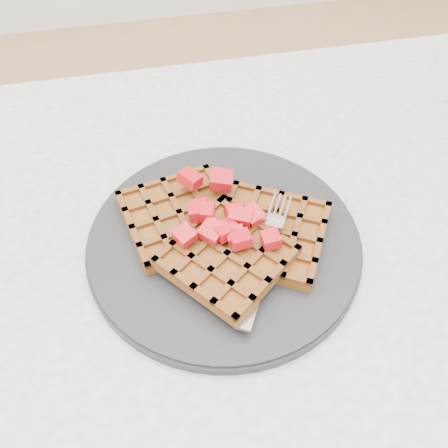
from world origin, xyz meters
TOP-DOWN VIEW (x-y plane):
  - ground at (0.00, 0.00)m, footprint 4.00×4.00m
  - table at (0.00, 0.00)m, footprint 1.20×0.80m
  - plate at (-0.15, 0.02)m, footprint 0.31×0.31m
  - waffles at (-0.15, 0.02)m, footprint 0.25×0.22m
  - strawberry_pile at (-0.15, 0.02)m, footprint 0.15×0.15m
  - fork at (-0.11, -0.02)m, footprint 0.11×0.17m

SIDE VIEW (x-z plane):
  - ground at x=0.00m, z-range 0.00..0.00m
  - table at x=0.00m, z-range 0.26..1.01m
  - plate at x=-0.15m, z-range 0.75..0.77m
  - fork at x=-0.11m, z-range 0.77..0.78m
  - waffles at x=-0.15m, z-range 0.76..0.79m
  - strawberry_pile at x=-0.15m, z-range 0.79..0.82m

